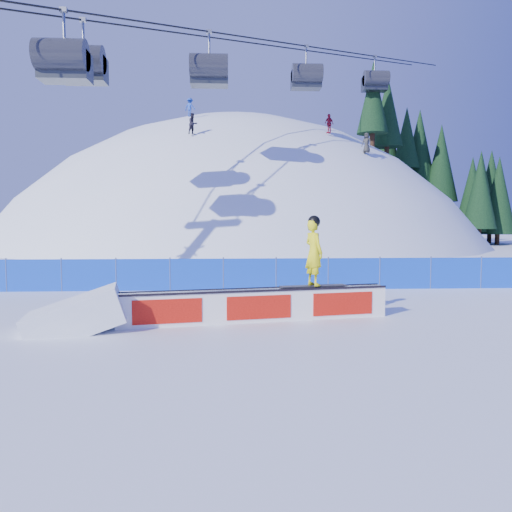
{
  "coord_description": "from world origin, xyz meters",
  "views": [
    {
      "loc": [
        -0.78,
        -14.27,
        2.61
      ],
      "look_at": [
        0.03,
        0.78,
        1.55
      ],
      "focal_mm": 35.0,
      "sensor_mm": 36.0,
      "label": 1
    }
  ],
  "objects": [
    {
      "name": "safety_fence",
      "position": [
        0.0,
        4.5,
        0.6
      ],
      "size": [
        22.05,
        0.05,
        1.3
      ],
      "color": "blue",
      "rests_on": "ground"
    },
    {
      "name": "snowboarder",
      "position": [
        1.47,
        -1.12,
        1.79
      ],
      "size": [
        1.85,
        0.76,
        1.91
      ],
      "rotation": [
        0.0,
        0.0,
        2.02
      ],
      "color": "black",
      "rests_on": "rail_box"
    },
    {
      "name": "treeline",
      "position": [
        23.11,
        41.71,
        9.61
      ],
      "size": [
        21.88,
        12.84,
        19.94
      ],
      "color": "black",
      "rests_on": "ground"
    },
    {
      "name": "chairlift",
      "position": [
        4.74,
        27.49,
        16.89
      ],
      "size": [
        40.8,
        41.7,
        22.0
      ],
      "color": "gray",
      "rests_on": "ground"
    },
    {
      "name": "snow_ramp",
      "position": [
        -4.44,
        -2.28,
        0.0
      ],
      "size": [
        2.59,
        1.89,
        1.47
      ],
      "primitive_type": null,
      "rotation": [
        0.0,
        -0.31,
        0.19
      ],
      "color": "white",
      "rests_on": "ground"
    },
    {
      "name": "snow_hill",
      "position": [
        0.0,
        42.0,
        -18.0
      ],
      "size": [
        64.0,
        64.0,
        64.0
      ],
      "color": "white",
      "rests_on": "ground"
    },
    {
      "name": "rail_box",
      "position": [
        -0.06,
        -1.42,
        0.42
      ],
      "size": [
        7.11,
        1.87,
        0.86
      ],
      "rotation": [
        0.0,
        0.0,
        0.19
      ],
      "color": "white",
      "rests_on": "ground"
    },
    {
      "name": "distant_skiers",
      "position": [
        1.53,
        28.9,
        11.07
      ],
      "size": [
        16.08,
        7.0,
        5.44
      ],
      "color": "black",
      "rests_on": "ground"
    },
    {
      "name": "ground",
      "position": [
        0.0,
        0.0,
        0.0
      ],
      "size": [
        160.0,
        160.0,
        0.0
      ],
      "primitive_type": "plane",
      "color": "white",
      "rests_on": "ground"
    }
  ]
}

